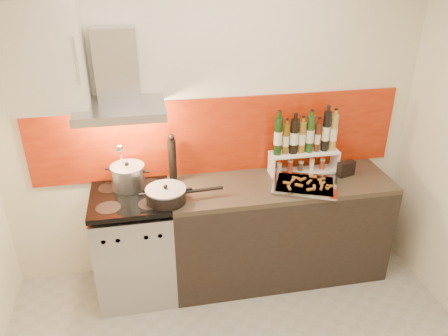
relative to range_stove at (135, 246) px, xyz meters
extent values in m
cube|color=silver|center=(0.70, 0.30, 0.86)|extent=(3.40, 0.02, 2.60)
cube|color=maroon|center=(0.75, 0.29, 0.78)|extent=(3.00, 0.02, 0.64)
cube|color=#B7B7BA|center=(0.00, 0.00, -0.02)|extent=(0.60, 0.60, 0.84)
cube|color=black|center=(0.00, -0.28, -0.11)|extent=(0.50, 0.02, 0.40)
cube|color=#B7B7BA|center=(0.00, -0.28, 0.28)|extent=(0.56, 0.02, 0.12)
cube|color=#FF190C|center=(0.00, -0.29, 0.28)|extent=(0.10, 0.01, 0.04)
cube|color=black|center=(0.00, 0.00, 0.45)|extent=(0.60, 0.60, 0.04)
cube|color=black|center=(1.20, 0.00, -0.01)|extent=(1.80, 0.60, 0.86)
cube|color=#31271E|center=(1.20, 0.00, 0.44)|extent=(1.80, 0.60, 0.04)
cube|color=#B7B7BA|center=(0.00, 0.05, 1.14)|extent=(0.62, 0.50, 0.06)
cube|color=#B7B7BA|center=(0.00, 0.20, 1.42)|extent=(0.30, 0.18, 0.50)
sphere|color=#FFD18C|center=(-0.15, 0.05, 1.10)|extent=(0.07, 0.07, 0.07)
sphere|color=#FFD18C|center=(0.15, 0.05, 1.10)|extent=(0.07, 0.07, 0.07)
cube|color=silver|center=(-0.55, 0.13, 1.51)|extent=(0.70, 0.35, 0.72)
cylinder|color=#B7B7BA|center=(0.00, 0.13, 0.56)|extent=(0.25, 0.25, 0.18)
cylinder|color=#99999E|center=(0.00, 0.13, 0.65)|extent=(0.26, 0.26, 0.01)
sphere|color=black|center=(0.00, 0.13, 0.68)|extent=(0.03, 0.03, 0.03)
cylinder|color=black|center=(0.27, -0.13, 0.52)|extent=(0.29, 0.29, 0.09)
cylinder|color=#99999E|center=(0.27, -0.13, 0.57)|extent=(0.30, 0.30, 0.01)
sphere|color=black|center=(0.27, -0.13, 0.59)|extent=(0.03, 0.03, 0.03)
cylinder|color=black|center=(0.56, -0.11, 0.52)|extent=(0.28, 0.04, 0.03)
cylinder|color=silver|center=(-0.05, 0.11, 0.53)|extent=(0.09, 0.09, 0.14)
cylinder|color=silver|center=(-0.04, 0.11, 0.72)|extent=(0.01, 0.07, 0.26)
sphere|color=silver|center=(-0.04, 0.06, 0.84)|extent=(0.06, 0.06, 0.06)
cylinder|color=black|center=(0.35, 0.19, 0.64)|extent=(0.06, 0.06, 0.36)
sphere|color=black|center=(0.35, 0.19, 0.84)|extent=(0.05, 0.05, 0.05)
cube|color=white|center=(1.43, 0.15, 0.47)|extent=(0.58, 0.16, 0.01)
cube|color=white|center=(1.15, 0.15, 0.55)|extent=(0.02, 0.16, 0.16)
cube|color=white|center=(1.71, 0.15, 0.55)|extent=(0.02, 0.16, 0.16)
cube|color=white|center=(1.43, 0.15, 0.64)|extent=(0.58, 0.16, 0.02)
cylinder|color=black|center=(1.19, 0.15, 0.80)|extent=(0.06, 0.06, 0.32)
cylinder|color=brown|center=(1.26, 0.15, 0.77)|extent=(0.05, 0.05, 0.25)
cylinder|color=black|center=(1.33, 0.15, 0.79)|extent=(0.07, 0.07, 0.29)
cylinder|color=brown|center=(1.40, 0.15, 0.78)|extent=(0.06, 0.06, 0.26)
cylinder|color=#193E16|center=(1.46, 0.15, 0.80)|extent=(0.06, 0.06, 0.31)
cylinder|color=#432012|center=(1.53, 0.15, 0.77)|extent=(0.05, 0.05, 0.24)
cylinder|color=black|center=(1.60, 0.15, 0.81)|extent=(0.06, 0.06, 0.34)
cylinder|color=olive|center=(1.67, 0.15, 0.80)|extent=(0.06, 0.06, 0.31)
cylinder|color=beige|center=(1.22, 0.15, 0.51)|extent=(0.04, 0.04, 0.08)
cylinder|color=#AB2F1C|center=(1.32, 0.15, 0.52)|extent=(0.04, 0.04, 0.09)
cylinder|color=#453822|center=(1.41, 0.15, 0.51)|extent=(0.04, 0.04, 0.07)
cylinder|color=white|center=(1.50, 0.15, 0.52)|extent=(0.04, 0.04, 0.09)
cylinder|color=#A2381B|center=(1.60, 0.15, 0.51)|extent=(0.04, 0.04, 0.08)
cube|color=black|center=(1.75, 0.02, 0.52)|extent=(0.16, 0.10, 0.13)
cube|color=silver|center=(1.36, -0.10, 0.47)|extent=(0.58, 0.52, 0.01)
cube|color=silver|center=(1.36, -0.10, 0.48)|extent=(0.60, 0.54, 0.01)
cube|color=red|center=(1.36, -0.10, 0.48)|extent=(0.53, 0.47, 0.01)
cube|color=brown|center=(1.28, -0.03, 0.49)|extent=(0.06, 0.06, 0.02)
cube|color=brown|center=(1.52, -0.19, 0.49)|extent=(0.07, 0.04, 0.02)
cube|color=brown|center=(1.51, -0.06, 0.49)|extent=(0.07, 0.03, 0.02)
cube|color=brown|center=(1.51, -0.19, 0.49)|extent=(0.04, 0.07, 0.02)
cube|color=brown|center=(1.37, -0.20, 0.49)|extent=(0.06, 0.02, 0.02)
cube|color=brown|center=(1.30, -0.12, 0.49)|extent=(0.06, 0.05, 0.02)
cube|color=brown|center=(1.36, -0.03, 0.49)|extent=(0.07, 0.04, 0.02)
cube|color=brown|center=(1.46, -0.19, 0.49)|extent=(0.05, 0.06, 0.02)
cube|color=brown|center=(1.49, -0.13, 0.49)|extent=(0.06, 0.06, 0.02)
cube|color=brown|center=(1.22, -0.07, 0.49)|extent=(0.06, 0.05, 0.02)
cube|color=brown|center=(1.46, 0.00, 0.49)|extent=(0.06, 0.04, 0.02)
cube|color=brown|center=(1.40, -0.08, 0.49)|extent=(0.06, 0.06, 0.02)
cube|color=brown|center=(1.49, -0.09, 0.49)|extent=(0.04, 0.07, 0.02)
cube|color=brown|center=(1.32, 0.00, 0.49)|extent=(0.06, 0.05, 0.02)
cube|color=brown|center=(1.41, -0.17, 0.49)|extent=(0.04, 0.07, 0.02)
cube|color=brown|center=(1.21, -0.14, 0.49)|extent=(0.02, 0.06, 0.02)
camera|label=1|loc=(0.17, -2.93, 2.14)|focal=35.00mm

